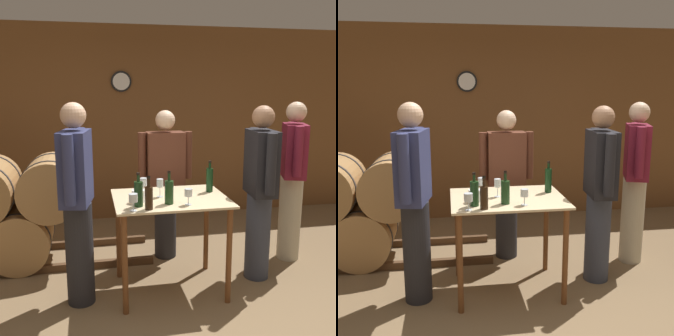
# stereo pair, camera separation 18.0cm
# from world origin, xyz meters

# --- Properties ---
(ground_plane) EXTENTS (14.00, 14.00, 0.00)m
(ground_plane) POSITION_xyz_m (0.00, 0.00, 0.00)
(ground_plane) COLOR brown
(back_wall) EXTENTS (8.40, 0.08, 2.70)m
(back_wall) POSITION_xyz_m (-0.00, 2.75, 1.35)
(back_wall) COLOR brown
(back_wall) RESTS_ON ground_plane
(tasting_table) EXTENTS (1.02, 0.79, 0.89)m
(tasting_table) POSITION_xyz_m (-0.08, 0.54, 0.73)
(tasting_table) COLOR beige
(tasting_table) RESTS_ON ground_plane
(wine_bottle_far_left) EXTENTS (0.07, 0.07, 0.29)m
(wine_bottle_far_left) POSITION_xyz_m (-0.39, 0.33, 1.01)
(wine_bottle_far_left) COLOR #193819
(wine_bottle_far_left) RESTS_ON tasting_table
(wine_bottle_left) EXTENTS (0.07, 0.07, 0.28)m
(wine_bottle_left) POSITION_xyz_m (-0.32, 0.23, 1.00)
(wine_bottle_left) COLOR black
(wine_bottle_left) RESTS_ON tasting_table
(wine_bottle_center) EXTENTS (0.08, 0.08, 0.28)m
(wine_bottle_center) POSITION_xyz_m (-0.13, 0.35, 1.00)
(wine_bottle_center) COLOR #193819
(wine_bottle_center) RESTS_ON tasting_table
(wine_bottle_right) EXTENTS (0.06, 0.06, 0.30)m
(wine_bottle_right) POSITION_xyz_m (0.33, 0.66, 1.02)
(wine_bottle_right) COLOR black
(wine_bottle_right) RESTS_ON tasting_table
(wine_glass_near_left) EXTENTS (0.07, 0.07, 0.14)m
(wine_glass_near_left) POSITION_xyz_m (-0.45, 0.22, 1.00)
(wine_glass_near_left) COLOR silver
(wine_glass_near_left) RESTS_ON tasting_table
(wine_glass_near_center) EXTENTS (0.06, 0.06, 0.17)m
(wine_glass_near_center) POSITION_xyz_m (-0.30, 0.65, 1.02)
(wine_glass_near_center) COLOR silver
(wine_glass_near_center) RESTS_ON tasting_table
(wine_glass_near_right) EXTENTS (0.06, 0.06, 0.17)m
(wine_glass_near_right) POSITION_xyz_m (-0.16, 0.58, 1.02)
(wine_glass_near_right) COLOR silver
(wine_glass_near_right) RESTS_ON tasting_table
(wine_glass_far_side) EXTENTS (0.07, 0.07, 0.14)m
(wine_glass_far_side) POSITION_xyz_m (0.03, 0.29, 1.00)
(wine_glass_far_side) COLOR silver
(wine_glass_far_side) RESTS_ON tasting_table
(ice_bucket) EXTENTS (0.11, 0.11, 0.11)m
(ice_bucket) POSITION_xyz_m (-0.38, 0.44, 0.95)
(ice_bucket) COLOR white
(ice_bucket) RESTS_ON tasting_table
(person_host) EXTENTS (0.29, 0.58, 1.75)m
(person_host) POSITION_xyz_m (-0.89, 0.48, 0.93)
(person_host) COLOR #232328
(person_host) RESTS_ON ground_plane
(person_visitor_with_scarf) EXTENTS (0.59, 0.24, 1.63)m
(person_visitor_with_scarf) POSITION_xyz_m (0.02, 1.29, 0.86)
(person_visitor_with_scarf) COLOR #232328
(person_visitor_with_scarf) RESTS_ON ground_plane
(person_visitor_bearded) EXTENTS (0.34, 0.56, 1.72)m
(person_visitor_bearded) POSITION_xyz_m (1.35, 0.96, 0.91)
(person_visitor_bearded) COLOR #B7AD93
(person_visitor_bearded) RESTS_ON ground_plane
(person_visitor_near_door) EXTENTS (0.25, 0.59, 1.70)m
(person_visitor_near_door) POSITION_xyz_m (0.82, 0.61, 0.90)
(person_visitor_near_door) COLOR #333847
(person_visitor_near_door) RESTS_ON ground_plane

